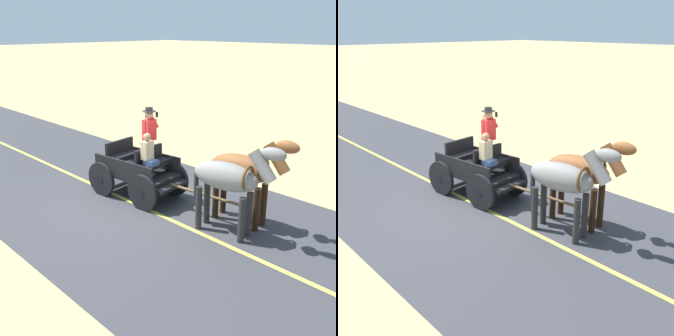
% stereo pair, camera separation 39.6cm
% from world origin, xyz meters
% --- Properties ---
extents(ground_plane, '(200.00, 200.00, 0.00)m').
position_xyz_m(ground_plane, '(0.00, 0.00, 0.00)').
color(ground_plane, tan).
extents(road_surface, '(6.75, 160.00, 0.01)m').
position_xyz_m(road_surface, '(0.00, 0.00, 0.00)').
color(road_surface, '#38383D').
rests_on(road_surface, ground).
extents(road_centre_stripe, '(0.12, 160.00, 0.00)m').
position_xyz_m(road_centre_stripe, '(0.00, 0.00, 0.01)').
color(road_centre_stripe, '#DBCC4C').
rests_on(road_centre_stripe, road_surface).
extents(horse_drawn_carriage, '(1.66, 4.52, 2.50)m').
position_xyz_m(horse_drawn_carriage, '(-0.48, -0.20, 0.82)').
color(horse_drawn_carriage, black).
rests_on(horse_drawn_carriage, ground).
extents(horse_near_side, '(0.74, 2.14, 2.21)m').
position_xyz_m(horse_near_side, '(-1.15, 2.77, 1.32)').
color(horse_near_side, brown).
rests_on(horse_near_side, ground).
extents(horse_off_side, '(0.80, 2.15, 2.21)m').
position_xyz_m(horse_off_side, '(-0.45, 2.85, 1.32)').
color(horse_off_side, gray).
rests_on(horse_off_side, ground).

